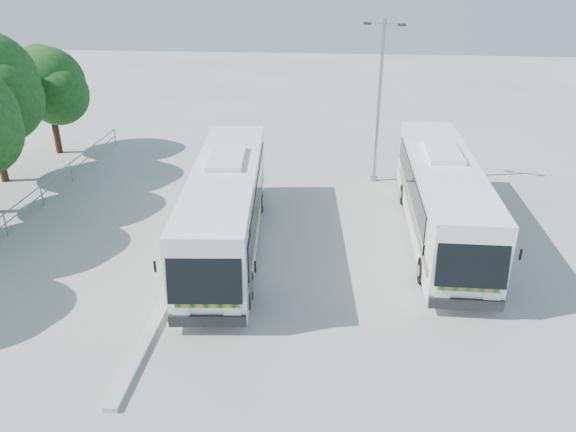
# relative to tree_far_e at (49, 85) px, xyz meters

# --- Properties ---
(ground) EXTENTS (100.00, 100.00, 0.00)m
(ground) POSITION_rel_tree_far_e_xyz_m (12.63, -13.30, -3.89)
(ground) COLOR #ACACA7
(ground) RESTS_ON ground
(kerb_divider) EXTENTS (0.40, 16.00, 0.15)m
(kerb_divider) POSITION_rel_tree_far_e_xyz_m (10.33, -11.30, -3.81)
(kerb_divider) COLOR #B2B2AD
(kerb_divider) RESTS_ON ground
(railing) EXTENTS (0.06, 22.00, 1.00)m
(railing) POSITION_rel_tree_far_e_xyz_m (2.63, -9.30, -3.15)
(railing) COLOR gray
(railing) RESTS_ON ground
(tree_far_e) EXTENTS (4.54, 4.28, 5.92)m
(tree_far_e) POSITION_rel_tree_far_e_xyz_m (0.00, 0.00, 0.00)
(tree_far_e) COLOR #382314
(tree_far_e) RESTS_ON ground
(coach_main) EXTENTS (3.25, 11.66, 3.19)m
(coach_main) POSITION_rel_tree_far_e_xyz_m (11.63, -10.34, -2.14)
(coach_main) COLOR white
(coach_main) RESTS_ON ground
(coach_adjacent) EXTENTS (2.45, 11.42, 3.17)m
(coach_adjacent) POSITION_rel_tree_far_e_xyz_m (19.89, -8.81, -2.15)
(coach_adjacent) COLOR white
(coach_adjacent) RESTS_ON ground
(lamppost) EXTENTS (1.86, 0.68, 7.73)m
(lamppost) POSITION_rel_tree_far_e_xyz_m (17.65, -2.81, 0.38)
(lamppost) COLOR #92959A
(lamppost) RESTS_ON ground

